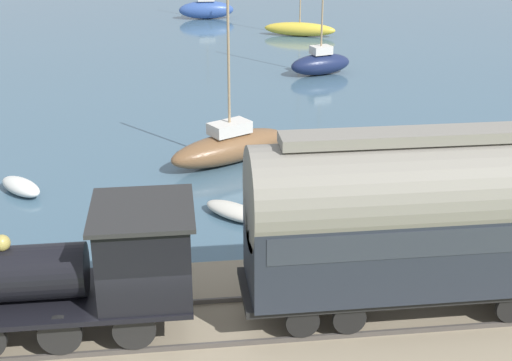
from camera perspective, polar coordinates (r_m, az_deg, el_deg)
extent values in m
plane|color=#607542|center=(16.83, -8.22, -13.92)|extent=(200.00, 200.00, 0.00)
cube|color=#426075|center=(58.14, -7.71, 12.52)|extent=(80.00, 80.00, 0.01)
cube|color=gray|center=(17.04, -8.25, -12.34)|extent=(5.95, 56.00, 0.52)
cube|color=#4C4742|center=(16.12, -8.35, -13.22)|extent=(0.07, 54.88, 0.12)
cube|color=#4C4742|center=(17.61, -8.27, -9.81)|extent=(0.07, 54.88, 0.12)
cylinder|color=black|center=(15.84, -9.71, -11.71)|extent=(0.12, 0.94, 0.94)
cylinder|color=black|center=(17.36, -9.50, -8.38)|extent=(0.12, 0.94, 0.94)
cylinder|color=black|center=(16.02, -15.41, -11.84)|extent=(0.12, 0.94, 0.94)
cylinder|color=black|center=(17.52, -14.65, -8.54)|extent=(0.12, 0.94, 0.94)
cylinder|color=black|center=(17.82, -19.68, -8.63)|extent=(0.12, 0.94, 0.94)
cube|color=black|center=(16.56, -15.15, -8.99)|extent=(2.30, 5.68, 0.12)
cylinder|color=black|center=(16.45, -19.32, -7.06)|extent=(1.22, 3.41, 1.22)
sphere|color=tan|center=(16.11, -19.66, -4.73)|extent=(0.36, 0.36, 0.36)
cube|color=black|center=(15.87, -8.90, -5.64)|extent=(2.20, 1.99, 1.92)
cube|color=#282828|center=(15.42, -9.12, -2.33)|extent=(2.40, 2.23, 0.10)
cylinder|color=black|center=(17.53, 19.78, -9.52)|extent=(0.12, 0.76, 0.76)
cylinder|color=black|center=(18.92, 17.45, -6.73)|extent=(0.12, 0.76, 0.76)
cylinder|color=black|center=(16.28, 7.47, -10.90)|extent=(0.12, 0.76, 0.76)
cylinder|color=black|center=(17.76, 6.07, -7.74)|extent=(0.12, 0.76, 0.76)
cylinder|color=black|center=(16.07, 3.75, -11.22)|extent=(0.12, 0.76, 0.76)
cylinder|color=black|center=(17.57, 2.68, -7.98)|extent=(0.12, 0.76, 0.76)
cube|color=black|center=(17.36, 12.95, -7.82)|extent=(2.03, 8.45, 0.16)
cube|color=#232833|center=(16.80, 13.30, -4.29)|extent=(2.25, 8.11, 2.24)
cube|color=#2D333D|center=(16.63, 13.42, -3.08)|extent=(2.28, 7.60, 0.63)
cylinder|color=gray|center=(16.34, 13.65, -0.78)|extent=(2.37, 8.11, 2.37)
cube|color=gray|center=(15.88, 14.08, 3.54)|extent=(0.79, 6.76, 0.24)
ellipsoid|color=#192347|center=(40.88, 5.18, 9.25)|extent=(2.43, 3.92, 1.18)
cube|color=silver|center=(40.70, 5.23, 10.36)|extent=(1.13, 1.30, 0.45)
ellipsoid|color=gold|center=(51.75, 3.51, 11.99)|extent=(2.86, 5.16, 0.96)
ellipsoid|color=brown|center=(27.47, -2.11, 2.64)|extent=(3.85, 5.24, 1.16)
cylinder|color=#9E8460|center=(26.58, -2.20, 8.95)|extent=(0.10, 0.10, 5.06)
cube|color=silver|center=(27.21, -2.13, 4.23)|extent=(1.55, 1.79, 0.45)
ellipsoid|color=#335199|center=(58.76, -4.00, 13.46)|extent=(1.49, 4.37, 1.40)
ellipsoid|color=beige|center=(22.97, -1.73, -2.49)|extent=(2.25, 2.22, 0.43)
ellipsoid|color=#B7B2A3|center=(22.26, -9.57, -3.56)|extent=(2.10, 2.59, 0.51)
ellipsoid|color=silver|center=(26.03, -18.30, -0.46)|extent=(2.09, 1.95, 0.52)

